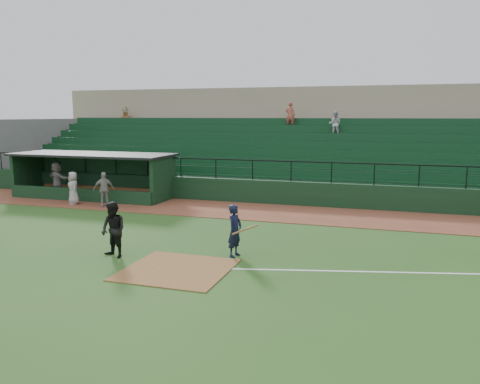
% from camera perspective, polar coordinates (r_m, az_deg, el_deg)
% --- Properties ---
extents(ground, '(90.00, 90.00, 0.00)m').
position_cam_1_polar(ground, '(15.31, -5.80, -8.00)').
color(ground, '#264E19').
rests_on(ground, ground).
extents(warning_track, '(40.00, 4.00, 0.03)m').
position_cam_1_polar(warning_track, '(22.64, 2.33, -2.33)').
color(warning_track, brown).
rests_on(warning_track, ground).
extents(home_plate_dirt, '(3.00, 3.00, 0.03)m').
position_cam_1_polar(home_plate_dirt, '(14.44, -7.40, -9.03)').
color(home_plate_dirt, brown).
rests_on(home_plate_dirt, ground).
extents(foul_line, '(17.49, 4.44, 0.01)m').
position_cam_1_polar(foul_line, '(15.40, 25.08, -8.71)').
color(foul_line, white).
rests_on(foul_line, ground).
extents(stadium_structure, '(38.00, 13.08, 6.40)m').
position_cam_1_polar(stadium_structure, '(30.51, 6.63, 4.91)').
color(stadium_structure, black).
rests_on(stadium_structure, ground).
extents(dugout, '(8.90, 3.20, 2.42)m').
position_cam_1_polar(dugout, '(27.96, -16.39, 2.23)').
color(dugout, black).
rests_on(dugout, ground).
extents(batter_at_plate, '(1.05, 0.71, 1.68)m').
position_cam_1_polar(batter_at_plate, '(15.45, -0.60, -4.57)').
color(batter_at_plate, black).
rests_on(batter_at_plate, ground).
extents(umpire, '(1.03, 0.91, 1.78)m').
position_cam_1_polar(umpire, '(15.86, -14.68, -4.33)').
color(umpire, black).
rests_on(umpire, ground).
extents(dugout_player_a, '(1.06, 0.90, 1.70)m').
position_cam_1_polar(dugout_player_a, '(24.62, -15.73, 0.31)').
color(dugout_player_a, '#9D9793').
rests_on(dugout_player_a, warning_track).
extents(dugout_player_b, '(0.95, 0.92, 1.64)m').
position_cam_1_polar(dugout_player_b, '(25.70, -19.02, 0.45)').
color(dugout_player_b, '#A9A49E').
rests_on(dugout_player_b, warning_track).
extents(dugout_player_c, '(1.90, 1.15, 1.95)m').
position_cam_1_polar(dugout_player_c, '(28.36, -20.68, 1.43)').
color(dugout_player_c, gray).
rests_on(dugout_player_c, warning_track).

